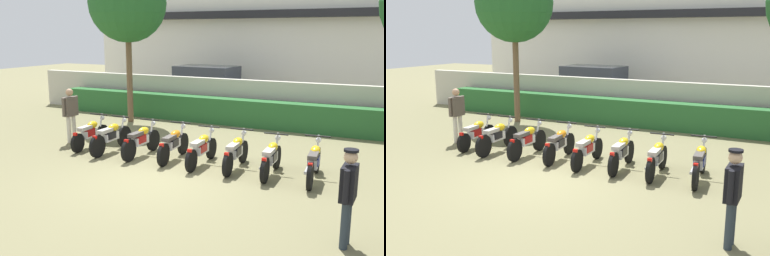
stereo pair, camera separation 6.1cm
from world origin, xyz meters
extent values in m
plane|color=olive|center=(0.00, 0.00, 0.00)|extent=(60.00, 60.00, 0.00)
cube|color=white|center=(0.00, 15.45, 3.84)|extent=(22.02, 6.00, 7.69)
cube|color=black|center=(0.00, 12.20, 4.23)|extent=(18.50, 0.50, 0.36)
cube|color=#BCB7A8|center=(0.00, 7.50, 0.81)|extent=(20.92, 0.30, 1.63)
cube|color=#28602D|center=(0.00, 6.80, 0.49)|extent=(16.74, 0.70, 0.97)
cube|color=silver|center=(-3.12, 9.97, 0.74)|extent=(4.61, 2.13, 1.00)
cube|color=#2D333D|center=(-3.32, 9.99, 1.57)|extent=(2.80, 1.87, 0.65)
cylinder|color=black|center=(-1.49, 10.80, 0.34)|extent=(0.69, 0.26, 0.68)
cylinder|color=black|center=(-1.60, 8.95, 0.34)|extent=(0.69, 0.26, 0.68)
cylinder|color=black|center=(-4.63, 11.00, 0.34)|extent=(0.69, 0.26, 0.68)
cylinder|color=black|center=(-4.75, 9.15, 0.34)|extent=(0.69, 0.26, 0.68)
cylinder|color=brown|center=(-4.50, 5.57, 1.72)|extent=(0.22, 0.22, 3.44)
sphere|color=#235B28|center=(-4.50, 5.57, 4.45)|extent=(2.89, 2.89, 2.89)
cylinder|color=black|center=(-3.36, 2.38, 0.28)|extent=(0.15, 0.57, 0.56)
cylinder|color=black|center=(-3.22, 1.07, 0.28)|extent=(0.15, 0.57, 0.56)
cube|color=silver|center=(-3.29, 1.68, 0.43)|extent=(0.26, 0.62, 0.22)
ellipsoid|color=yellow|center=(-3.30, 1.85, 0.66)|extent=(0.26, 0.46, 0.22)
cube|color=#B2ADA3|center=(-3.26, 1.45, 0.64)|extent=(0.25, 0.54, 0.10)
cube|color=red|center=(-3.21, 0.97, 0.56)|extent=(0.11, 0.09, 0.08)
cylinder|color=silver|center=(-3.35, 2.29, 0.60)|extent=(0.07, 0.23, 0.65)
cylinder|color=black|center=(-3.34, 2.20, 0.92)|extent=(0.60, 0.10, 0.04)
sphere|color=silver|center=(-3.36, 2.40, 0.78)|extent=(0.14, 0.14, 0.14)
cylinder|color=silver|center=(-3.38, 1.42, 0.30)|extent=(0.13, 0.55, 0.07)
cube|color=#A51414|center=(-3.28, 1.63, 0.48)|extent=(0.28, 0.38, 0.20)
cylinder|color=black|center=(-2.42, 2.23, 0.32)|extent=(0.11, 0.63, 0.63)
cylinder|color=black|center=(-2.39, 0.92, 0.32)|extent=(0.11, 0.63, 0.63)
cube|color=silver|center=(-2.41, 1.53, 0.47)|extent=(0.22, 0.60, 0.22)
ellipsoid|color=yellow|center=(-2.41, 1.70, 0.70)|extent=(0.23, 0.45, 0.22)
cube|color=#B2ADA3|center=(-2.40, 1.30, 0.68)|extent=(0.21, 0.52, 0.10)
cube|color=red|center=(-2.39, 0.82, 0.60)|extent=(0.10, 0.08, 0.08)
cylinder|color=silver|center=(-2.42, 2.14, 0.64)|extent=(0.06, 0.23, 0.65)
cylinder|color=black|center=(-2.42, 2.05, 0.96)|extent=(0.60, 0.05, 0.04)
sphere|color=silver|center=(-2.43, 2.25, 0.82)|extent=(0.14, 0.14, 0.14)
cylinder|color=silver|center=(-2.52, 1.27, 0.34)|extent=(0.08, 0.55, 0.07)
cube|color=black|center=(-2.41, 1.48, 0.52)|extent=(0.25, 0.37, 0.20)
cylinder|color=black|center=(-1.42, 2.25, 0.31)|extent=(0.10, 0.62, 0.61)
cylinder|color=black|center=(-1.40, 0.98, 0.31)|extent=(0.10, 0.62, 0.61)
cube|color=silver|center=(-1.41, 1.57, 0.46)|extent=(0.21, 0.60, 0.22)
ellipsoid|color=yellow|center=(-1.41, 1.74, 0.69)|extent=(0.23, 0.44, 0.22)
cube|color=#4C4742|center=(-1.40, 1.34, 0.67)|extent=(0.21, 0.52, 0.10)
cube|color=red|center=(-1.40, 0.88, 0.59)|extent=(0.10, 0.08, 0.08)
cylinder|color=silver|center=(-1.42, 2.16, 0.63)|extent=(0.05, 0.23, 0.65)
cylinder|color=black|center=(-1.41, 2.07, 0.95)|extent=(0.60, 0.05, 0.04)
sphere|color=silver|center=(-1.42, 2.27, 0.81)|extent=(0.14, 0.14, 0.14)
cylinder|color=silver|center=(-1.52, 1.31, 0.33)|extent=(0.08, 0.55, 0.07)
cube|color=#A51414|center=(-1.41, 1.52, 0.51)|extent=(0.25, 0.36, 0.20)
cylinder|color=black|center=(-0.47, 2.32, 0.30)|extent=(0.14, 0.61, 0.60)
cylinder|color=black|center=(-0.37, 1.05, 0.30)|extent=(0.14, 0.61, 0.60)
cube|color=silver|center=(-0.41, 1.63, 0.45)|extent=(0.25, 0.61, 0.22)
ellipsoid|color=orange|center=(-0.43, 1.80, 0.68)|extent=(0.25, 0.46, 0.22)
cube|color=#4C4742|center=(-0.40, 1.41, 0.66)|extent=(0.24, 0.53, 0.10)
cube|color=red|center=(-0.36, 0.95, 0.58)|extent=(0.11, 0.09, 0.08)
cylinder|color=silver|center=(-0.46, 2.23, 0.62)|extent=(0.07, 0.23, 0.65)
cylinder|color=black|center=(-0.45, 2.14, 0.94)|extent=(0.60, 0.08, 0.04)
sphere|color=silver|center=(-0.47, 2.34, 0.80)|extent=(0.14, 0.14, 0.14)
cylinder|color=silver|center=(-0.51, 1.38, 0.32)|extent=(0.11, 0.55, 0.07)
cube|color=black|center=(-0.41, 1.58, 0.50)|extent=(0.27, 0.38, 0.20)
cylinder|color=black|center=(0.44, 2.25, 0.29)|extent=(0.11, 0.58, 0.57)
cylinder|color=black|center=(0.50, 0.93, 0.29)|extent=(0.11, 0.58, 0.57)
cube|color=silver|center=(0.47, 1.54, 0.44)|extent=(0.22, 0.61, 0.22)
ellipsoid|color=yellow|center=(0.47, 1.71, 0.67)|extent=(0.24, 0.45, 0.22)
cube|color=#B2ADA3|center=(0.48, 1.31, 0.65)|extent=(0.22, 0.53, 0.10)
cube|color=red|center=(0.50, 0.83, 0.57)|extent=(0.10, 0.08, 0.08)
cylinder|color=silver|center=(0.45, 2.16, 0.61)|extent=(0.06, 0.23, 0.65)
cylinder|color=black|center=(0.45, 2.07, 0.93)|extent=(0.60, 0.06, 0.04)
sphere|color=silver|center=(0.44, 2.27, 0.79)|extent=(0.14, 0.14, 0.14)
cylinder|color=silver|center=(0.36, 1.29, 0.31)|extent=(0.09, 0.55, 0.07)
cube|color=#A51414|center=(0.47, 1.49, 0.49)|extent=(0.25, 0.37, 0.20)
cylinder|color=black|center=(1.36, 2.28, 0.30)|extent=(0.13, 0.60, 0.60)
cylinder|color=black|center=(1.44, 1.01, 0.30)|extent=(0.13, 0.60, 0.60)
cube|color=silver|center=(1.40, 1.59, 0.45)|extent=(0.24, 0.61, 0.22)
ellipsoid|color=yellow|center=(1.39, 1.76, 0.68)|extent=(0.25, 0.45, 0.22)
cube|color=#B2ADA3|center=(1.41, 1.36, 0.66)|extent=(0.23, 0.53, 0.10)
cube|color=red|center=(1.44, 0.91, 0.58)|extent=(0.10, 0.09, 0.08)
cylinder|color=silver|center=(1.36, 2.19, 0.62)|extent=(0.06, 0.23, 0.65)
cylinder|color=black|center=(1.37, 2.10, 0.94)|extent=(0.60, 0.07, 0.04)
sphere|color=silver|center=(1.36, 2.30, 0.80)|extent=(0.14, 0.14, 0.14)
cylinder|color=silver|center=(1.30, 1.34, 0.32)|extent=(0.10, 0.55, 0.07)
cube|color=black|center=(1.40, 1.54, 0.50)|extent=(0.26, 0.37, 0.20)
cylinder|color=black|center=(2.30, 2.17, 0.30)|extent=(0.12, 0.60, 0.59)
cylinder|color=black|center=(2.37, 0.97, 0.30)|extent=(0.12, 0.60, 0.59)
cube|color=silver|center=(2.34, 1.52, 0.45)|extent=(0.23, 0.61, 0.22)
ellipsoid|color=yellow|center=(2.33, 1.69, 0.68)|extent=(0.24, 0.45, 0.22)
cube|color=#B2ADA3|center=(2.35, 1.29, 0.66)|extent=(0.23, 0.53, 0.10)
cube|color=red|center=(2.37, 0.87, 0.58)|extent=(0.10, 0.09, 0.08)
cylinder|color=silver|center=(2.30, 2.08, 0.62)|extent=(0.06, 0.23, 0.65)
cylinder|color=black|center=(2.31, 1.99, 0.94)|extent=(0.60, 0.07, 0.04)
sphere|color=silver|center=(2.30, 2.19, 0.80)|extent=(0.14, 0.14, 0.14)
cylinder|color=silver|center=(2.23, 1.26, 0.32)|extent=(0.10, 0.55, 0.07)
cube|color=black|center=(2.34, 1.47, 0.50)|extent=(0.26, 0.37, 0.20)
cylinder|color=black|center=(3.27, 2.30, 0.32)|extent=(0.15, 0.64, 0.64)
cylinder|color=black|center=(3.39, 0.96, 0.32)|extent=(0.15, 0.64, 0.64)
cube|color=silver|center=(3.34, 1.58, 0.47)|extent=(0.25, 0.62, 0.22)
ellipsoid|color=yellow|center=(3.32, 1.75, 0.70)|extent=(0.26, 0.46, 0.22)
cube|color=#4C4742|center=(3.36, 1.35, 0.68)|extent=(0.24, 0.54, 0.10)
cube|color=red|center=(3.40, 0.86, 0.60)|extent=(0.11, 0.09, 0.08)
cylinder|color=silver|center=(3.28, 2.21, 0.64)|extent=(0.07, 0.23, 0.65)
cylinder|color=black|center=(3.29, 2.12, 0.96)|extent=(0.60, 0.09, 0.04)
sphere|color=silver|center=(3.27, 2.32, 0.82)|extent=(0.14, 0.14, 0.14)
cylinder|color=silver|center=(3.24, 1.32, 0.34)|extent=(0.12, 0.55, 0.07)
cube|color=navy|center=(3.34, 1.53, 0.52)|extent=(0.27, 0.38, 0.20)
cylinder|color=beige|center=(-4.24, 2.07, 0.42)|extent=(0.13, 0.13, 0.84)
cylinder|color=beige|center=(-4.24, 1.85, 0.42)|extent=(0.13, 0.13, 0.84)
cube|color=brown|center=(-4.24, 1.96, 1.14)|extent=(0.22, 0.49, 0.60)
cylinder|color=brown|center=(-4.24, 2.26, 1.15)|extent=(0.09, 0.09, 0.57)
cylinder|color=brown|center=(-4.24, 1.67, 1.15)|extent=(0.09, 0.09, 0.57)
sphere|color=tan|center=(-4.24, 1.96, 1.58)|extent=(0.23, 0.23, 0.23)
cylinder|color=#28333D|center=(4.46, -1.52, 0.40)|extent=(0.13, 0.13, 0.79)
cylinder|color=#28333D|center=(4.47, -1.31, 0.40)|extent=(0.13, 0.13, 0.79)
cube|color=black|center=(4.47, -1.41, 1.07)|extent=(0.23, 0.47, 0.56)
cylinder|color=black|center=(4.46, -1.70, 1.09)|extent=(0.09, 0.09, 0.53)
cylinder|color=black|center=(4.47, -1.13, 1.09)|extent=(0.09, 0.09, 0.53)
sphere|color=tan|center=(4.47, -1.41, 1.49)|extent=(0.21, 0.21, 0.21)
cylinder|color=black|center=(4.47, -1.41, 1.60)|extent=(0.23, 0.23, 0.04)
camera|label=1|loc=(5.25, -8.40, 3.38)|focal=41.41mm
camera|label=2|loc=(5.30, -8.37, 3.38)|focal=41.41mm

